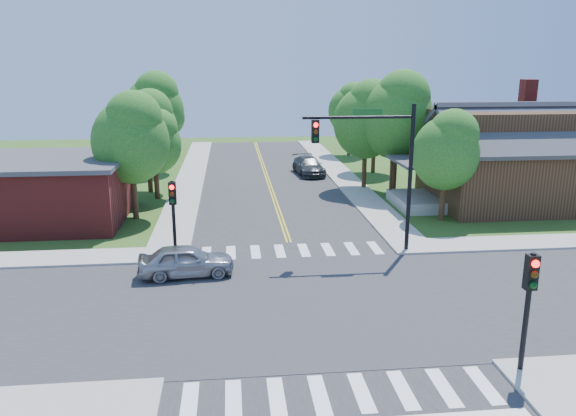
{
  "coord_description": "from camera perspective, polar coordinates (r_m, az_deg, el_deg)",
  "views": [
    {
      "loc": [
        -2.91,
        -19.89,
        9.07
      ],
      "look_at": [
        -0.19,
        6.29,
        2.2
      ],
      "focal_mm": 35.0,
      "sensor_mm": 36.0,
      "label": 1
    }
  ],
  "objects": [
    {
      "name": "signal_pole_nw",
      "position": [
        26.4,
        -11.61,
        0.27
      ],
      "size": [
        0.34,
        0.42,
        3.8
      ],
      "color": "black",
      "rests_on": "ground"
    },
    {
      "name": "tree_bldg",
      "position": [
        38.64,
        -13.34,
        6.71
      ],
      "size": [
        3.61,
        3.43,
        6.13
      ],
      "color": "#382314",
      "rests_on": "ground"
    },
    {
      "name": "tree_house",
      "position": [
        40.91,
        8.07,
        9.08
      ],
      "size": [
        4.68,
        4.45,
        7.96
      ],
      "color": "#382314",
      "rests_on": "ground"
    },
    {
      "name": "tree_w_b",
      "position": [
        40.71,
        -14.07,
        8.18
      ],
      "size": [
        4.31,
        4.1,
        7.33
      ],
      "color": "#382314",
      "rests_on": "ground"
    },
    {
      "name": "tree_e_b",
      "position": [
        39.85,
        11.17,
        9.43
      ],
      "size": [
        5.07,
        4.82,
        8.62
      ],
      "color": "#382314",
      "rests_on": "ground"
    },
    {
      "name": "tree_w_a",
      "position": [
        33.75,
        -15.6,
        7.09
      ],
      "size": [
        4.45,
        4.22,
        7.56
      ],
      "color": "#382314",
      "rests_on": "ground"
    },
    {
      "name": "signal_mast_ne",
      "position": [
        26.71,
        8.98,
        5.36
      ],
      "size": [
        5.3,
        0.42,
        7.2
      ],
      "color": "black",
      "rests_on": "ground"
    },
    {
      "name": "crosswalk_north",
      "position": [
        27.76,
        0.4,
        -4.34
      ],
      "size": [
        8.85,
        2.0,
        0.01
      ],
      "color": "white",
      "rests_on": "ground"
    },
    {
      "name": "building_nw",
      "position": [
        35.69,
        -24.25,
        1.71
      ],
      "size": [
        10.4,
        8.4,
        3.73
      ],
      "color": "maroon",
      "rests_on": "ground"
    },
    {
      "name": "tree_e_c",
      "position": [
        47.33,
        8.95,
        9.41
      ],
      "size": [
        4.41,
        4.19,
        7.49
      ],
      "color": "#382314",
      "rests_on": "ground"
    },
    {
      "name": "car_dgrey",
      "position": [
        46.39,
        2.1,
        4.24
      ],
      "size": [
        3.01,
        5.32,
        1.42
      ],
      "primitive_type": "imported",
      "rotation": [
        0.0,
        0.0,
        0.1
      ],
      "color": "#323538",
      "rests_on": "ground"
    },
    {
      "name": "ground",
      "position": [
        22.05,
        2.2,
        -9.67
      ],
      "size": [
        100.0,
        100.0,
        0.0
      ],
      "primitive_type": "plane",
      "color": "#39541A",
      "rests_on": "ground"
    },
    {
      "name": "centerline",
      "position": [
        22.03,
        2.21,
        -9.56
      ],
      "size": [
        0.3,
        90.0,
        0.01
      ],
      "color": "yellow",
      "rests_on": "ground"
    },
    {
      "name": "sidewalk_ne",
      "position": [
        41.31,
        21.19,
        1.04
      ],
      "size": [
        40.0,
        40.0,
        0.14
      ],
      "color": "#9E9B93",
      "rests_on": "ground"
    },
    {
      "name": "signal_pole_se",
      "position": [
        17.8,
        23.34,
        -7.73
      ],
      "size": [
        0.34,
        0.42,
        3.8
      ],
      "color": "black",
      "rests_on": "ground"
    },
    {
      "name": "crosswalk_south",
      "position": [
        16.65,
        5.36,
        -18.25
      ],
      "size": [
        8.85,
        2.0,
        0.01
      ],
      "color": "white",
      "rests_on": "ground"
    },
    {
      "name": "tree_w_d",
      "position": [
        57.41,
        -12.24,
        9.36
      ],
      "size": [
        3.71,
        3.52,
        6.31
      ],
      "color": "#382314",
      "rests_on": "ground"
    },
    {
      "name": "tree_e_a",
      "position": [
        33.43,
        15.92,
        5.85
      ],
      "size": [
        3.85,
        3.66,
        6.55
      ],
      "color": "#382314",
      "rests_on": "ground"
    },
    {
      "name": "tree_e_d",
      "position": [
        56.14,
        6.4,
        10.09
      ],
      "size": [
        4.24,
        4.03,
        7.21
      ],
      "color": "#382314",
      "rests_on": "ground"
    },
    {
      "name": "road_ew",
      "position": [
        22.04,
        2.21,
        -9.61
      ],
      "size": [
        90.0,
        10.0,
        0.04
      ],
      "primitive_type": "cube",
      "color": "#2D2D30",
      "rests_on": "ground"
    },
    {
      "name": "car_silver",
      "position": [
        24.78,
        -10.3,
        -5.36
      ],
      "size": [
        2.32,
        4.37,
        1.4
      ],
      "primitive_type": "imported",
      "rotation": [
        0.0,
        0.0,
        1.65
      ],
      "color": "#9D9FA4",
      "rests_on": "ground"
    },
    {
      "name": "house_ne",
      "position": [
        39.01,
        21.73,
        5.13
      ],
      "size": [
        13.05,
        8.8,
        7.11
      ],
      "color": "#361D13",
      "rests_on": "ground"
    },
    {
      "name": "tree_w_c",
      "position": [
        48.4,
        -13.4,
        10.03
      ],
      "size": [
        4.96,
        4.71,
        8.43
      ],
      "color": "#382314",
      "rests_on": "ground"
    },
    {
      "name": "road_ns",
      "position": [
        22.04,
        2.21,
        -9.62
      ],
      "size": [
        10.0,
        90.0,
        0.04
      ],
      "primitive_type": "cube",
      "color": "#2D2D30",
      "rests_on": "ground"
    },
    {
      "name": "intersection_patch",
      "position": [
        22.05,
        2.2,
        -9.67
      ],
      "size": [
        10.2,
        10.2,
        0.06
      ],
      "primitive_type": "cube",
      "color": "#2D2D30",
      "rests_on": "ground"
    },
    {
      "name": "sidewalk_nw",
      "position": [
        39.02,
        -25.07,
        -0.11
      ],
      "size": [
        40.0,
        40.0,
        0.14
      ],
      "color": "#9E9B93",
      "rests_on": "ground"
    }
  ]
}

